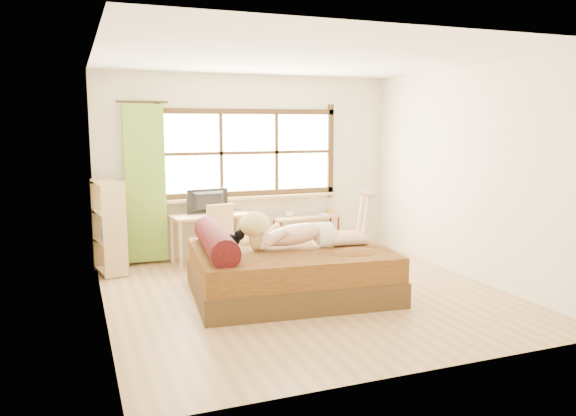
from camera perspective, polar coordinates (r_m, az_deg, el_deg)
name	(u,v)px	position (r m, az deg, el deg)	size (l,w,h in m)	color
floor	(307,294)	(6.67, 1.90, -8.75)	(4.50, 4.50, 0.00)	#9E754C
ceiling	(308,58)	(6.40, 2.02, 14.97)	(4.50, 4.50, 0.00)	white
wall_back	(249,166)	(8.51, -3.99, 4.28)	(4.50, 4.50, 0.00)	silver
wall_front	(422,207)	(4.43, 13.41, 0.06)	(4.50, 4.50, 0.00)	silver
wall_left	(99,188)	(5.90, -18.61, 1.93)	(4.50, 4.50, 0.00)	silver
wall_right	(469,174)	(7.56, 17.88, 3.35)	(4.50, 4.50, 0.00)	silver
window	(249,156)	(8.47, -3.94, 5.34)	(2.80, 0.16, 1.46)	#FFEDBF
curtain	(145,184)	(8.09, -14.28, 2.39)	(0.55, 0.10, 2.20)	olive
bed	(285,269)	(6.60, -0.28, -6.20)	(2.39, 1.99, 0.85)	#362110
woman	(303,219)	(6.50, 1.58, -1.13)	(1.56, 0.45, 0.67)	#DFAD8F
kitten	(228,239)	(6.41, -6.16, -3.15)	(0.33, 0.13, 0.27)	black
desk	(210,221)	(8.13, -7.91, -1.27)	(1.17, 0.65, 0.70)	tan
monitor	(209,202)	(8.14, -8.03, 0.66)	(0.62, 0.08, 0.35)	black
chair	(223,233)	(7.82, -6.63, -2.53)	(0.44, 0.44, 0.87)	tan
pipe_shelf	(308,225)	(8.76, 2.00, -1.75)	(1.15, 0.43, 0.64)	tan
cup	(289,214)	(8.61, 0.10, -0.60)	(0.12, 0.12, 0.10)	gray
book	(319,214)	(8.81, 3.13, -0.66)	(0.17, 0.24, 0.02)	gray
bookshelf	(109,227)	(7.76, -17.71, -1.85)	(0.42, 0.60, 1.25)	tan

